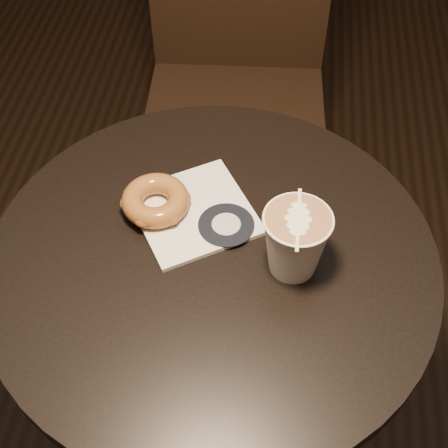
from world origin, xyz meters
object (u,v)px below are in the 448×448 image
Objects in this scene: pastry_bag at (194,212)px; chair at (237,50)px; latte_cup at (295,243)px; cafe_table at (214,319)px; doughnut at (156,200)px.

chair is at bearing 57.91° from pastry_bag.
pastry_bag is at bearing 152.31° from latte_cup.
chair is 6.25× the size of pastry_bag.
cafe_table is 0.28m from latte_cup.
pastry_bag is at bearing 117.93° from cafe_table.
pastry_bag is at bearing 1.12° from doughnut.
doughnut is 0.24m from latte_cup.
doughnut reaches higher than pastry_bag.
latte_cup is (0.16, -0.09, 0.05)m from pastry_bag.
chair reaches higher than latte_cup.
latte_cup reaches higher than doughnut.
chair reaches higher than pastry_bag.
doughnut is at bearing 143.66° from cafe_table.
doughnut reaches higher than cafe_table.
latte_cup is at bearing -4.92° from cafe_table.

